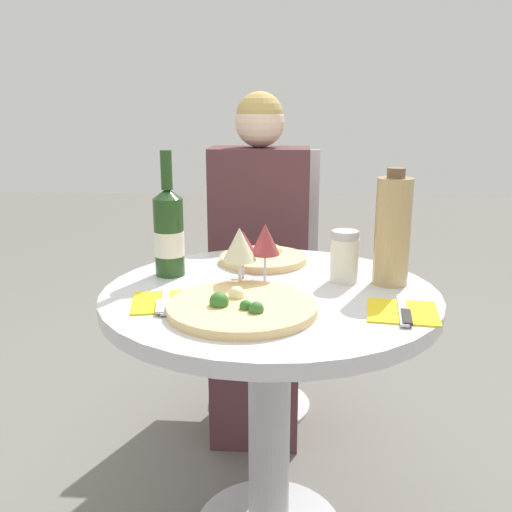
{
  "coord_description": "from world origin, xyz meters",
  "views": [
    {
      "loc": [
        0.06,
        -1.32,
        1.14
      ],
      "look_at": [
        -0.03,
        -0.06,
        0.81
      ],
      "focal_mm": 40.0,
      "sensor_mm": 36.0,
      "label": 1
    }
  ],
  "objects_px": {
    "seated_diner": "(258,283)",
    "pizza_large": "(241,307)",
    "chair_behind_diner": "(261,285)",
    "wine_bottle": "(169,232)",
    "dining_table": "(270,353)",
    "tall_carafe": "(393,231)"
  },
  "relations": [
    {
      "from": "chair_behind_diner",
      "to": "wine_bottle",
      "type": "height_order",
      "value": "wine_bottle"
    },
    {
      "from": "seated_diner",
      "to": "pizza_large",
      "type": "relative_size",
      "value": 3.61
    },
    {
      "from": "seated_diner",
      "to": "tall_carafe",
      "type": "xyz_separation_m",
      "value": [
        0.37,
        -0.54,
        0.32
      ]
    },
    {
      "from": "chair_behind_diner",
      "to": "pizza_large",
      "type": "bearing_deg",
      "value": 90.95
    },
    {
      "from": "dining_table",
      "to": "wine_bottle",
      "type": "xyz_separation_m",
      "value": [
        -0.27,
        0.11,
        0.28
      ]
    },
    {
      "from": "chair_behind_diner",
      "to": "seated_diner",
      "type": "distance_m",
      "value": 0.16
    },
    {
      "from": "pizza_large",
      "to": "wine_bottle",
      "type": "height_order",
      "value": "wine_bottle"
    },
    {
      "from": "chair_behind_diner",
      "to": "tall_carafe",
      "type": "bearing_deg",
      "value": 118.07
    },
    {
      "from": "dining_table",
      "to": "chair_behind_diner",
      "type": "bearing_deg",
      "value": 95.26
    },
    {
      "from": "dining_table",
      "to": "seated_diner",
      "type": "height_order",
      "value": "seated_diner"
    },
    {
      "from": "dining_table",
      "to": "seated_diner",
      "type": "distance_m",
      "value": 0.61
    },
    {
      "from": "wine_bottle",
      "to": "chair_behind_diner",
      "type": "bearing_deg",
      "value": 73.05
    },
    {
      "from": "pizza_large",
      "to": "tall_carafe",
      "type": "xyz_separation_m",
      "value": [
        0.35,
        0.23,
        0.12
      ]
    },
    {
      "from": "pizza_large",
      "to": "tall_carafe",
      "type": "distance_m",
      "value": 0.44
    },
    {
      "from": "seated_diner",
      "to": "dining_table",
      "type": "bearing_deg",
      "value": 96.58
    },
    {
      "from": "seated_diner",
      "to": "wine_bottle",
      "type": "distance_m",
      "value": 0.61
    },
    {
      "from": "chair_behind_diner",
      "to": "wine_bottle",
      "type": "relative_size",
      "value": 2.99
    },
    {
      "from": "dining_table",
      "to": "tall_carafe",
      "type": "distance_m",
      "value": 0.43
    },
    {
      "from": "seated_diner",
      "to": "pizza_large",
      "type": "distance_m",
      "value": 0.79
    },
    {
      "from": "tall_carafe",
      "to": "wine_bottle",
      "type": "bearing_deg",
      "value": 176.36
    },
    {
      "from": "dining_table",
      "to": "seated_diner",
      "type": "xyz_separation_m",
      "value": [
        -0.07,
        0.61,
        -0.01
      ]
    },
    {
      "from": "chair_behind_diner",
      "to": "seated_diner",
      "type": "bearing_deg",
      "value": 90.0
    }
  ]
}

